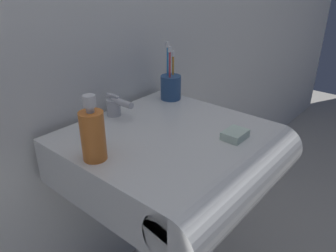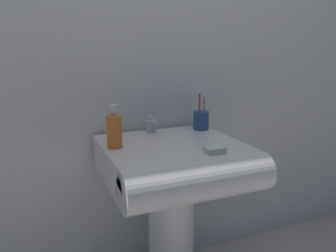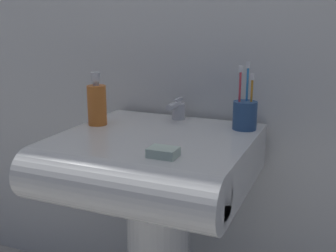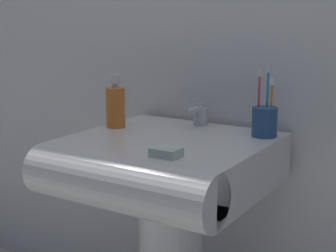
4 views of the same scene
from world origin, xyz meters
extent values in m
cube|color=silver|center=(0.00, 0.30, 1.20)|extent=(5.00, 0.05, 2.40)
cylinder|color=white|center=(0.00, 0.00, 0.31)|extent=(0.21, 0.21, 0.61)
cube|color=white|center=(0.00, 0.00, 0.68)|extent=(0.57, 0.52, 0.15)
cylinder|color=white|center=(0.00, -0.26, 0.68)|extent=(0.57, 0.15, 0.15)
cylinder|color=silver|center=(-0.02, 0.21, 0.79)|extent=(0.05, 0.05, 0.06)
cylinder|color=silver|center=(-0.02, 0.17, 0.82)|extent=(0.02, 0.09, 0.02)
cube|color=silver|center=(-0.02, 0.21, 0.83)|extent=(0.01, 0.06, 0.01)
cylinder|color=#2D5184|center=(0.23, 0.17, 0.80)|extent=(0.08, 0.08, 0.09)
cylinder|color=#D83F4C|center=(0.21, 0.16, 0.86)|extent=(0.01, 0.01, 0.17)
cube|color=white|center=(0.21, 0.16, 0.95)|extent=(0.01, 0.01, 0.02)
cylinder|color=orange|center=(0.25, 0.17, 0.85)|extent=(0.01, 0.01, 0.15)
cube|color=white|center=(0.25, 0.17, 0.93)|extent=(0.01, 0.01, 0.02)
cylinder|color=#338CD8|center=(0.23, 0.18, 0.86)|extent=(0.01, 0.01, 0.18)
cube|color=white|center=(0.23, 0.18, 0.96)|extent=(0.01, 0.01, 0.02)
cylinder|color=orange|center=(-0.24, 0.03, 0.82)|extent=(0.06, 0.06, 0.13)
cylinder|color=silver|center=(-0.24, 0.03, 0.90)|extent=(0.02, 0.02, 0.01)
cylinder|color=silver|center=(-0.24, 0.03, 0.92)|extent=(0.03, 0.03, 0.03)
cube|color=silver|center=(0.10, -0.19, 0.77)|extent=(0.08, 0.06, 0.02)
camera|label=1|loc=(-0.67, -0.59, 1.21)|focal=35.00mm
camera|label=2|loc=(-0.53, -1.23, 1.15)|focal=35.00mm
camera|label=3|loc=(0.52, -1.13, 1.11)|focal=45.00mm
camera|label=4|loc=(0.80, -1.28, 1.12)|focal=55.00mm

